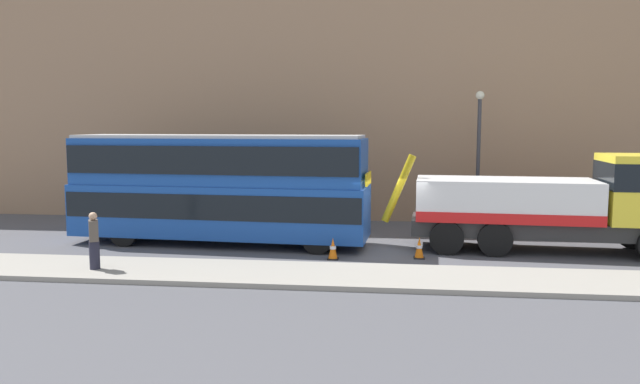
{
  "coord_description": "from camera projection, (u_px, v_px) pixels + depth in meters",
  "views": [
    {
      "loc": [
        0.02,
        -21.15,
        4.43
      ],
      "look_at": [
        -2.54,
        0.34,
        2.0
      ],
      "focal_mm": 33.75,
      "sensor_mm": 36.0,
      "label": 1
    }
  ],
  "objects": [
    {
      "name": "building_facade",
      "position": [
        393.0,
        45.0,
        27.41
      ],
      "size": [
        60.0,
        1.5,
        16.0
      ],
      "color": "#9E7A5B",
      "rests_on": "ground_plane"
    },
    {
      "name": "traffic_cone_near_bus",
      "position": [
        333.0,
        249.0,
        19.83
      ],
      "size": [
        0.36,
        0.36,
        0.72
      ],
      "color": "orange",
      "rests_on": "ground_plane"
    },
    {
      "name": "pedestrian_onlooker",
      "position": [
        94.0,
        241.0,
        17.81
      ],
      "size": [
        0.42,
        0.48,
        1.71
      ],
      "rotation": [
        0.0,
        0.0,
        0.51
      ],
      "color": "#232333",
      "rests_on": "near_kerb"
    },
    {
      "name": "recovery_tow_truck",
      "position": [
        558.0,
        202.0,
        20.8
      ],
      "size": [
        10.21,
        3.21,
        3.67
      ],
      "rotation": [
        0.0,
        0.0,
        -0.06
      ],
      "color": "#2D2D2D",
      "rests_on": "ground_plane"
    },
    {
      "name": "ground_plane",
      "position": [
        390.0,
        250.0,
        21.37
      ],
      "size": [
        120.0,
        120.0,
        0.0
      ],
      "primitive_type": "plane",
      "color": "#4C4C51"
    },
    {
      "name": "traffic_cone_midway",
      "position": [
        419.0,
        248.0,
        19.96
      ],
      "size": [
        0.36,
        0.36,
        0.72
      ],
      "color": "orange",
      "rests_on": "ground_plane"
    },
    {
      "name": "near_kerb",
      "position": [
        389.0,
        277.0,
        17.21
      ],
      "size": [
        60.0,
        2.8,
        0.15
      ],
      "primitive_type": "cube",
      "color": "gray",
      "rests_on": "ground_plane"
    },
    {
      "name": "street_lamp",
      "position": [
        479.0,
        147.0,
        25.33
      ],
      "size": [
        0.36,
        0.36,
        5.83
      ],
      "color": "#38383D",
      "rests_on": "ground_plane"
    },
    {
      "name": "double_decker_bus",
      "position": [
        219.0,
        184.0,
        22.2
      ],
      "size": [
        11.16,
        3.25,
        4.06
      ],
      "rotation": [
        0.0,
        0.0,
        -0.06
      ],
      "color": "#19479E",
      "rests_on": "ground_plane"
    }
  ]
}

